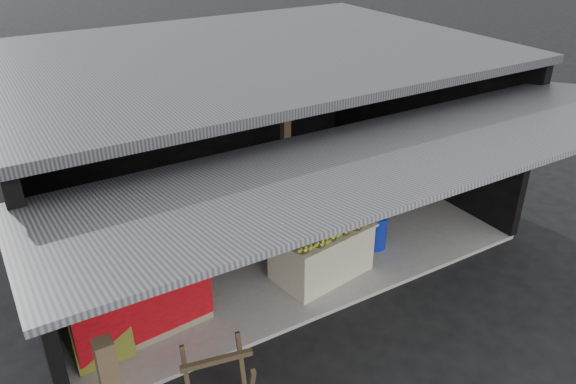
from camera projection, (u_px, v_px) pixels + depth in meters
ground at (339, 311)px, 7.56m from camera, size 80.00×80.00×0.00m
concrete_slab at (252, 227)px, 9.44m from camera, size 7.00×5.00×0.06m
shophouse at (239, 104)px, 8.73m from camera, size 7.40×7.29×3.02m
banana_table at (321, 251)px, 8.05m from camera, size 1.51×1.06×0.77m
banana_pile at (322, 223)px, 7.83m from camera, size 1.39×0.95×0.15m
white_crate at (287, 216)px, 8.81m from camera, size 0.85×0.61×0.92m
neighbor_stall at (134, 294)px, 6.93m from camera, size 1.79×0.93×1.79m
green_signboard at (101, 329)px, 6.42m from camera, size 0.67×0.22×0.99m
sawhorse at (218, 378)px, 5.88m from camera, size 0.77×0.76×0.74m
water_barrel at (375, 232)px, 8.74m from camera, size 0.36×0.36×0.53m
plastic_chair at (351, 173)px, 9.94m from camera, size 0.55×0.55×0.96m
magenta_rug at (365, 206)px, 10.00m from camera, size 1.60×1.15×0.01m
picture_frames at (180, 83)px, 10.31m from camera, size 1.62×0.04×0.46m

